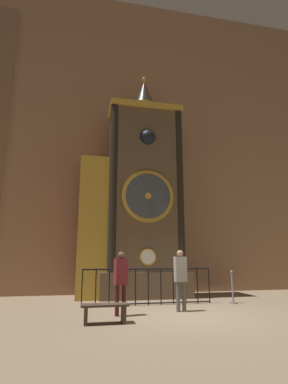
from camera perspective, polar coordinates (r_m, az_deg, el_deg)
The scene contains 8 objects.
ground_plane at distance 8.67m, azimuth 8.10°, elevation -22.22°, with size 28.00×28.00×0.00m, color #847056.
cathedral_back_wall at distance 14.65m, azimuth -0.09°, elevation 10.76°, with size 24.00×0.32×14.50m.
clock_tower at distance 12.16m, azimuth -1.55°, elevation -1.45°, with size 4.35×1.78×9.40m.
railing_fence at distance 10.16m, azimuth 0.83°, elevation -17.27°, with size 4.26×0.05×1.15m.
visitor_near at distance 8.38m, azimuth -4.44°, elevation -15.84°, with size 0.38×0.29×1.66m.
visitor_far at distance 9.07m, azimuth 6.96°, elevation -15.28°, with size 0.35×0.23×1.71m.
stanchion_post at distance 10.99m, azimuth 16.55°, elevation -17.87°, with size 0.28×0.28×1.07m.
visitor_bench at distance 7.58m, azimuth -7.44°, elevation -21.38°, with size 1.10×0.40×0.44m.
Camera 1 is at (-2.86, -8.04, 1.53)m, focal length 28.00 mm.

